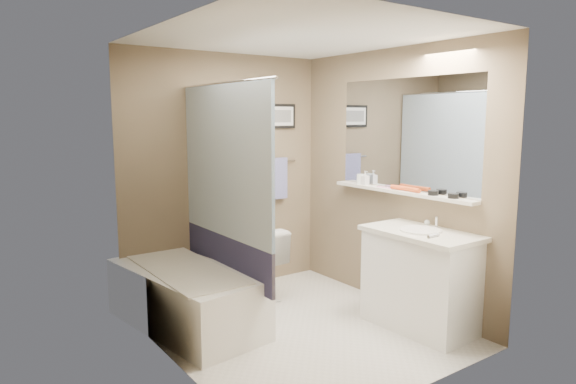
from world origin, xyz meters
TOP-DOWN VIEW (x-y plane):
  - ground at (0.00, 0.00)m, footprint 2.50×2.50m
  - ceiling at (0.00, 0.00)m, footprint 2.20×2.50m
  - wall_back at (0.00, 1.23)m, footprint 2.20×0.04m
  - wall_front at (0.00, -1.23)m, footprint 2.20×0.04m
  - wall_left at (-1.08, 0.00)m, footprint 0.04×2.50m
  - wall_right at (1.08, 0.00)m, footprint 0.04×2.50m
  - tile_surround at (-1.09, 0.50)m, footprint 0.02×1.55m
  - curtain_rod at (-0.40, 0.50)m, footprint 0.02×1.55m
  - curtain_upper at (-0.40, 0.50)m, footprint 0.03×1.45m
  - curtain_lower at (-0.40, 0.50)m, footprint 0.03×1.45m
  - mirror at (1.09, -0.15)m, footprint 0.02×1.60m
  - shelf at (1.04, -0.15)m, footprint 0.12×1.60m
  - towel_bar at (0.55, 1.22)m, footprint 0.60×0.02m
  - towel at (0.55, 1.20)m, footprint 0.34×0.05m
  - art_frame at (0.55, 1.23)m, footprint 0.62×0.02m
  - art_mat at (0.55, 1.22)m, footprint 0.56×0.00m
  - art_image at (0.55, 1.22)m, footprint 0.50×0.00m
  - door at (0.55, -1.24)m, footprint 0.80×0.02m
  - door_handle at (0.22, -1.19)m, footprint 0.10×0.02m
  - bathtub at (-0.75, 0.60)m, footprint 0.90×1.58m
  - tub_rim at (-0.75, 0.60)m, footprint 0.56×1.36m
  - toilet at (0.11, 0.87)m, footprint 0.41×0.71m
  - vanity at (0.85, -0.58)m, footprint 0.53×0.92m
  - countertop at (0.84, -0.58)m, footprint 0.54×0.96m
  - sink_basin at (0.83, -0.58)m, footprint 0.34×0.34m
  - faucet_spout at (1.03, -0.58)m, footprint 0.02×0.02m
  - faucet_knob at (1.03, -0.48)m, footprint 0.05×0.05m
  - candle_bowl_near at (1.04, -0.73)m, footprint 0.09×0.09m
  - candle_bowl_far at (1.04, -0.53)m, footprint 0.09×0.09m
  - hair_brush_front at (1.04, -0.28)m, footprint 0.06×0.22m
  - hair_brush_back at (1.04, -0.17)m, footprint 0.06×0.22m
  - pink_comb at (1.04, 0.05)m, footprint 0.04×0.16m
  - glass_jar at (1.04, 0.36)m, footprint 0.08×0.08m
  - soap_bottle at (1.04, 0.30)m, footprint 0.06×0.06m

SIDE VIEW (x-z plane):
  - ground at x=0.00m, z-range 0.00..0.00m
  - bathtub at x=-0.75m, z-range 0.00..0.50m
  - toilet at x=0.11m, z-range 0.00..0.71m
  - vanity at x=0.85m, z-range 0.00..0.80m
  - tub_rim at x=-0.75m, z-range 0.49..0.51m
  - curtain_lower at x=-0.40m, z-range 0.40..0.76m
  - countertop at x=0.84m, z-range 0.80..0.84m
  - sink_basin at x=0.83m, z-range 0.84..0.86m
  - faucet_knob at x=1.03m, z-range 0.84..0.90m
  - faucet_spout at x=1.03m, z-range 0.84..0.94m
  - tile_surround at x=-1.09m, z-range 0.00..2.00m
  - door at x=0.55m, z-range 0.00..2.00m
  - door_handle at x=0.22m, z-range 0.99..1.01m
  - shelf at x=1.04m, z-range 1.09..1.11m
  - pink_comb at x=1.04m, z-range 1.11..1.12m
  - towel at x=0.55m, z-range 0.90..1.34m
  - candle_bowl_near at x=1.04m, z-range 1.11..1.16m
  - candle_bowl_far at x=1.04m, z-range 1.11..1.16m
  - hair_brush_front at x=1.04m, z-range 1.12..1.16m
  - hair_brush_back at x=1.04m, z-range 1.12..1.16m
  - glass_jar at x=1.04m, z-range 1.11..1.22m
  - soap_bottle at x=1.04m, z-range 1.11..1.25m
  - wall_back at x=0.00m, z-range 0.00..2.40m
  - wall_front at x=0.00m, z-range 0.00..2.40m
  - wall_left at x=-1.08m, z-range 0.00..2.40m
  - wall_right at x=1.08m, z-range 0.00..2.40m
  - towel_bar at x=0.55m, z-range 1.29..1.31m
  - curtain_upper at x=-0.40m, z-range 0.76..2.04m
  - mirror at x=1.09m, z-range 1.12..2.12m
  - art_frame at x=0.55m, z-range 1.65..1.91m
  - art_mat at x=0.55m, z-range 1.68..1.88m
  - art_image at x=0.55m, z-range 1.72..1.84m
  - curtain_rod at x=-0.40m, z-range 2.04..2.06m
  - ceiling at x=0.00m, z-range 2.36..2.40m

